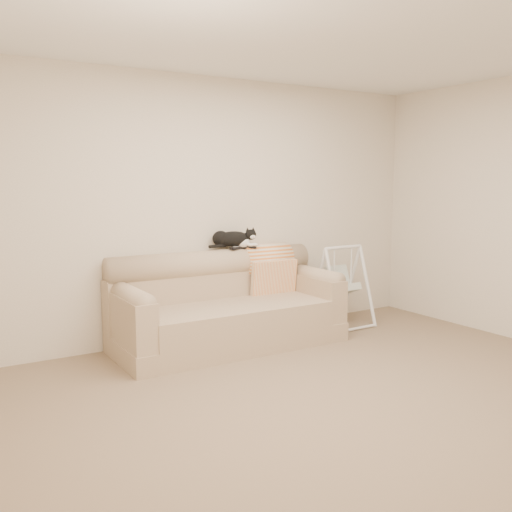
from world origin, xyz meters
The scene contains 8 objects.
ground_plane centered at (0.00, 0.00, 0.00)m, with size 5.00×5.00×0.00m, color brown.
room_shell centered at (0.00, 0.00, 1.53)m, with size 5.04×4.04×2.60m.
sofa centered at (-0.07, 1.62, 0.35)m, with size 2.20×0.93×0.90m.
remote_a centered at (0.19, 1.84, 0.91)m, with size 0.19×0.11×0.03m.
remote_b centered at (0.31, 1.82, 0.91)m, with size 0.17×0.12×0.02m.
tuxedo_cat centered at (0.16, 1.87, 1.00)m, with size 0.53×0.28×0.21m.
throw_blanket centered at (0.55, 1.84, 0.72)m, with size 0.53×0.38×0.58m.
baby_swing centered at (1.38, 1.61, 0.44)m, with size 0.55×0.59×0.89m.
Camera 1 is at (-2.64, -3.14, 1.59)m, focal length 40.00 mm.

